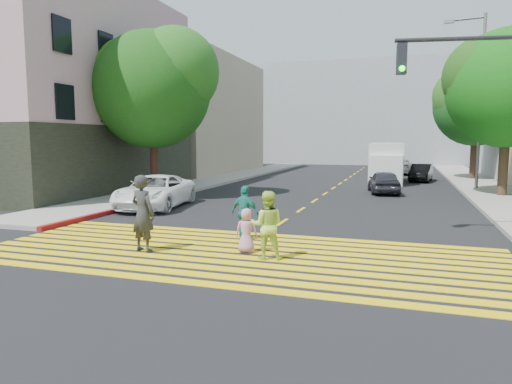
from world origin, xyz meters
The scene contains 23 objects.
ground centered at (0.00, 0.00, 0.00)m, with size 120.00×120.00×0.00m, color black.
sidewalk_left centered at (-8.50, 22.00, 0.07)m, with size 3.00×40.00×0.15m, color gray.
sidewalk_right centered at (8.50, 15.00, 0.07)m, with size 3.00×60.00×0.15m, color gray.
curb_red centered at (-6.90, 6.00, 0.08)m, with size 0.20×8.00×0.16m, color maroon.
crosswalk centered at (0.00, 1.28, 0.01)m, with size 13.40×5.30×0.01m.
lane_line centered at (0.00, 22.50, 0.01)m, with size 0.12×34.40×0.01m.
building_left_pink centered at (-16.00, 12.00, 4.58)m, with size 12.10×14.10×11.00m.
building_left_tan centered at (-16.00, 28.00, 5.00)m, with size 12.00×16.00×10.00m, color tan.
backdrop_block centered at (0.00, 48.00, 6.00)m, with size 30.00×8.00×12.00m, color gray.
tree_left centered at (-8.01, 11.10, 5.68)m, with size 6.57×6.02×8.42m.
tree_right_near centered at (8.77, 15.99, 5.71)m, with size 7.25×6.92×8.44m.
tree_right_far centered at (8.71, 26.41, 5.65)m, with size 7.17×7.00×8.37m.
pedestrian_man centered at (-2.35, 0.80, 1.00)m, with size 0.73×0.48×2.00m, color #2D2D2E.
pedestrian_woman centered at (0.91, 1.07, 0.83)m, with size 0.81×0.63×1.67m, color #BFE651.
pedestrian_child centered at (0.24, 1.47, 0.58)m, with size 0.57×0.37×1.16m, color #C282A7.
pedestrian_extra centered at (-0.31, 2.93, 0.79)m, with size 0.93×0.39×1.58m, color teal.
white_sedan centered at (-6.07, 7.71, 0.69)m, with size 2.29×4.97×1.38m, color white.
dark_car_near centered at (2.98, 16.22, 0.63)m, with size 1.48×3.69×1.26m, color #23242A.
silver_car centered at (3.76, 30.98, 0.62)m, with size 1.75×4.31×1.25m, color #989898.
dark_car_parked centered at (5.12, 24.38, 0.60)m, with size 1.28×3.67×1.21m, color black.
white_van centered at (2.88, 22.64, 1.27)m, with size 2.18×5.69×2.68m.
traffic_signal centered at (6.52, 4.90, 3.92)m, with size 4.10×0.99×6.06m.
street_lamp centered at (7.76, 19.29, 5.64)m, with size 2.22×0.55×9.82m.
Camera 1 is at (4.04, -9.34, 2.89)m, focal length 32.00 mm.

